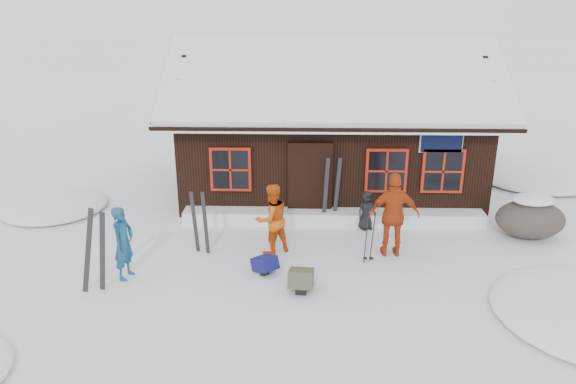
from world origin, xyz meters
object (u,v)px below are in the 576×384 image
object	(u,v)px
skier_orange_left	(272,219)
skier_orange_right	(394,215)
backpack_blue	(265,266)
skier_teal	(123,243)
boulder	(530,218)
skier_crouched	(366,210)
backpack_olive	(301,282)
ski_poles	(369,237)
ski_pair_left	(95,252)

from	to	relation	value
skier_orange_left	skier_orange_right	distance (m)	2.69
skier_orange_left	backpack_blue	distance (m)	1.18
skier_teal	boulder	size ratio (longest dim) A/B	0.96
skier_crouched	skier_orange_right	bearing A→B (deg)	-101.77
skier_teal	backpack_olive	world-z (taller)	skier_teal
skier_orange_right	skier_crouched	xyz separation A→B (m)	(-0.43, 1.41, -0.46)
skier_teal	boulder	distance (m)	9.36
skier_orange_right	skier_teal	bearing A→B (deg)	11.81
skier_teal	skier_crouched	bearing A→B (deg)	-49.03
skier_teal	backpack_blue	bearing A→B (deg)	-69.98
ski_poles	backpack_olive	world-z (taller)	ski_poles
skier_teal	ski_pair_left	bearing A→B (deg)	162.28
ski_poles	backpack_olive	distance (m)	1.97
skier_orange_right	ski_pair_left	xyz separation A→B (m)	(-6.01, -1.76, -0.10)
skier_orange_right	backpack_blue	world-z (taller)	skier_orange_right
skier_orange_left	skier_orange_right	bearing A→B (deg)	145.82
ski_pair_left	backpack_olive	xyz separation A→B (m)	(3.99, 0.15, -0.68)
skier_orange_left	boulder	world-z (taller)	skier_orange_left
skier_teal	ski_pair_left	size ratio (longest dim) A/B	0.87
skier_orange_left	boulder	xyz separation A→B (m)	(6.12, 1.02, -0.34)
backpack_olive	boulder	bearing A→B (deg)	30.86
boulder	ski_poles	size ratio (longest dim) A/B	1.31
boulder	backpack_olive	world-z (taller)	boulder
skier_teal	skier_orange_right	xyz separation A→B (m)	(5.64, 1.18, 0.18)
skier_orange_right	backpack_blue	bearing A→B (deg)	18.04
skier_crouched	ski_pair_left	xyz separation A→B (m)	(-5.58, -3.17, 0.36)
skier_orange_left	backpack_blue	bearing A→B (deg)	50.69
skier_teal	skier_orange_right	world-z (taller)	skier_orange_right
ski_poles	skier_orange_left	bearing A→B (deg)	169.22
skier_orange_left	skier_crouched	size ratio (longest dim) A/B	1.65
backpack_olive	backpack_blue	bearing A→B (deg)	142.28
skier_teal	backpack_blue	world-z (taller)	skier_teal
backpack_blue	backpack_olive	distance (m)	1.04
ski_poles	backpack_olive	xyz separation A→B (m)	(-1.47, -1.25, -0.41)
backpack_blue	ski_poles	bearing A→B (deg)	-25.52
skier_orange_left	ski_poles	distance (m)	2.18
skier_crouched	ski_poles	distance (m)	1.77
skier_orange_right	backpack_blue	size ratio (longest dim) A/B	3.76
skier_teal	skier_orange_right	bearing A→B (deg)	-63.61
ski_pair_left	skier_orange_right	bearing A→B (deg)	24.33
boulder	ski_poles	distance (m)	4.24
boulder	backpack_blue	xyz separation A→B (m)	(-6.23, -1.97, -0.34)
skier_orange_left	skier_crouched	bearing A→B (deg)	177.91
skier_crouched	ski_poles	xyz separation A→B (m)	(-0.13, -1.77, 0.09)
skier_teal	ski_poles	world-z (taller)	skier_teal
skier_orange_right	boulder	size ratio (longest dim) A/B	1.18
boulder	backpack_olive	distance (m)	6.09
skier_crouched	backpack_blue	distance (m)	3.32
backpack_blue	skier_orange_left	bearing A→B (deg)	44.50
skier_orange_left	ski_poles	size ratio (longest dim) A/B	1.32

